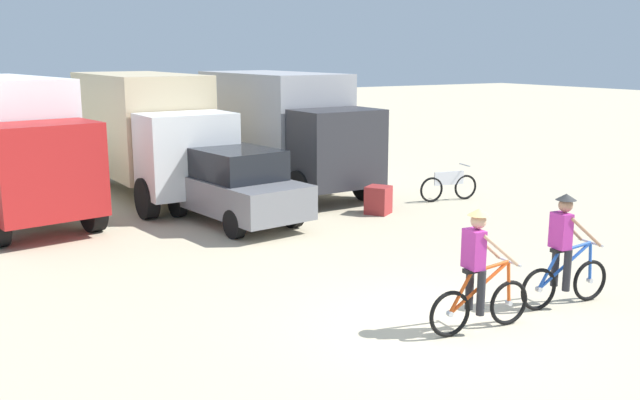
% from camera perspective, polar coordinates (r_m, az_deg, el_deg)
% --- Properties ---
extents(ground_plane, '(120.00, 120.00, 0.00)m').
position_cam_1_polar(ground_plane, '(10.65, 9.86, -10.03)').
color(ground_plane, beige).
extents(box_truck_avon_van, '(3.40, 7.04, 3.35)m').
position_cam_1_polar(box_truck_avon_van, '(18.55, -24.30, 4.44)').
color(box_truck_avon_van, white).
rests_on(box_truck_avon_van, ground).
extents(box_truck_tan_camper, '(2.64, 6.84, 3.35)m').
position_cam_1_polar(box_truck_tan_camper, '(20.07, -13.81, 5.64)').
color(box_truck_tan_camper, '#CCB78E').
rests_on(box_truck_tan_camper, ground).
extents(box_truck_grey_hauler, '(2.69, 6.85, 3.35)m').
position_cam_1_polar(box_truck_grey_hauler, '(20.60, -3.08, 6.12)').
color(box_truck_grey_hauler, '#9E9EA3').
rests_on(box_truck_grey_hauler, ground).
extents(sedan_parked, '(2.36, 4.41, 1.76)m').
position_cam_1_polar(sedan_parked, '(16.58, -6.99, 1.16)').
color(sedan_parked, slate).
rests_on(sedan_parked, ground).
extents(cyclist_orange_shirt, '(1.73, 0.52, 1.82)m').
position_cam_1_polar(cyclist_orange_shirt, '(10.29, 12.69, -5.95)').
color(cyclist_orange_shirt, black).
rests_on(cyclist_orange_shirt, ground).
extents(cyclist_cowboy_hat, '(1.73, 0.52, 1.82)m').
position_cam_1_polar(cyclist_cowboy_hat, '(11.67, 19.15, -4.19)').
color(cyclist_cowboy_hat, black).
rests_on(cyclist_cowboy_hat, ground).
extents(bicycle_spare, '(1.72, 0.50, 0.97)m').
position_cam_1_polar(bicycle_spare, '(19.28, 10.39, 1.10)').
color(bicycle_spare, black).
rests_on(bicycle_spare, ground).
extents(supply_crate, '(0.76, 0.76, 0.69)m').
position_cam_1_polar(supply_crate, '(17.51, 4.74, 0.00)').
color(supply_crate, '#9E2D2D').
rests_on(supply_crate, ground).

